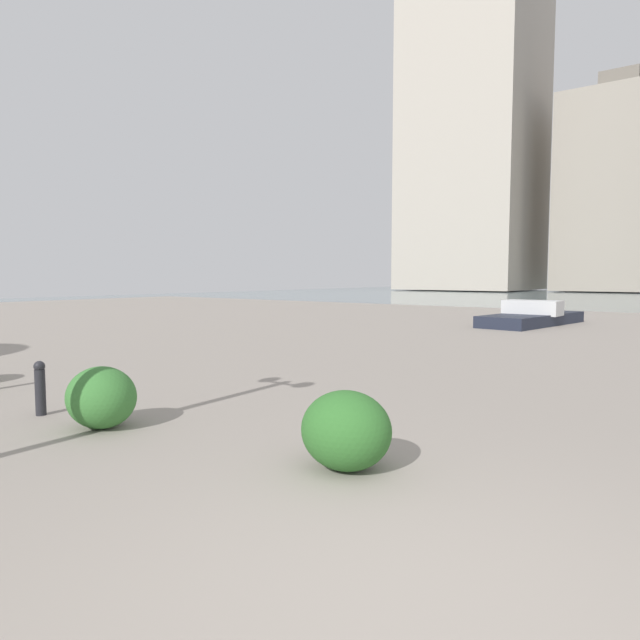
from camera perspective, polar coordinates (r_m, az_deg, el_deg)
building_slab at (r=71.18m, az=27.83°, el=11.27°), size 10.89×11.53×23.40m
building_annex at (r=73.66m, az=15.27°, el=18.11°), size 14.08×14.14×40.41m
bollard_near at (r=7.56m, az=-26.43°, el=-6.06°), size 0.13×0.13×0.66m
shrub_low at (r=6.67m, az=-21.22°, el=-7.30°), size 0.80×0.72×0.68m
shrub_wide at (r=4.94m, az=2.65°, el=-11.07°), size 0.81×0.73×0.69m
boat at (r=20.41m, az=20.63°, el=0.14°), size 2.21×5.16×0.95m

